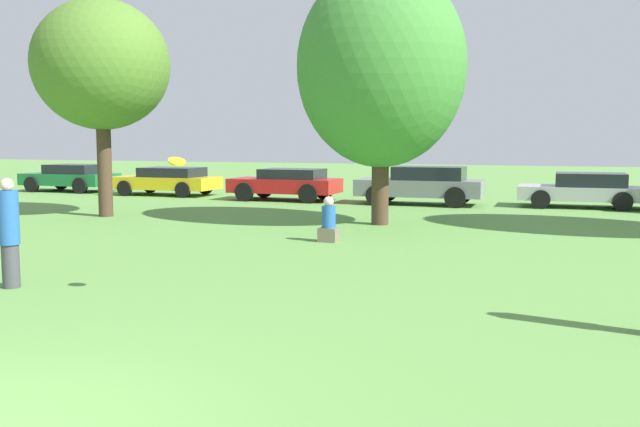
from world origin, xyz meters
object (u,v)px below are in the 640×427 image
(parked_car_red, at_px, (287,183))
(frisbee, at_px, (177,161))
(parked_car_grey, at_px, (422,184))
(parked_car_green, at_px, (71,177))
(bystander_sitting, at_px, (329,223))
(tree_1, at_px, (381,67))
(person_thrower, at_px, (9,233))
(parked_car_yellow, at_px, (167,180))
(parked_car_silver, at_px, (583,189))
(tree_0, at_px, (101,66))

(parked_car_red, bearing_deg, frisbee, 106.41)
(parked_car_grey, bearing_deg, parked_car_green, -4.36)
(frisbee, xyz_separation_m, parked_car_green, (-15.72, 16.52, -1.32))
(parked_car_red, bearing_deg, bystander_sitting, 116.69)
(frisbee, distance_m, parked_car_red, 16.47)
(tree_1, relative_size, parked_car_green, 1.66)
(person_thrower, height_order, parked_car_red, person_thrower)
(frisbee, xyz_separation_m, parked_car_yellow, (-10.57, 16.17, -1.35))
(bystander_sitting, relative_size, parked_car_grey, 0.23)
(frisbee, bearing_deg, parked_car_yellow, 123.18)
(person_thrower, relative_size, parked_car_grey, 0.38)
(parked_car_yellow, height_order, parked_car_red, parked_car_red)
(tree_1, relative_size, parked_car_grey, 1.54)
(tree_1, height_order, parked_car_silver, tree_1)
(person_thrower, height_order, parked_car_yellow, person_thrower)
(parked_car_yellow, xyz_separation_m, parked_car_red, (5.56, -0.54, 0.03))
(tree_0, bearing_deg, parked_car_silver, 30.38)
(tree_0, distance_m, parked_car_grey, 11.28)
(parked_car_green, bearing_deg, tree_1, 155.23)
(person_thrower, bearing_deg, tree_0, 116.13)
(person_thrower, distance_m, frisbee, 3.11)
(bystander_sitting, relative_size, parked_car_red, 0.25)
(bystander_sitting, height_order, tree_1, tree_1)
(tree_1, bearing_deg, parked_car_green, 156.59)
(frisbee, bearing_deg, parked_car_silver, 71.76)
(tree_0, xyz_separation_m, parked_car_yellow, (-2.67, 7.48, -3.81))
(tree_0, height_order, parked_car_silver, tree_0)
(frisbee, distance_m, parked_car_yellow, 19.37)
(parked_car_yellow, bearing_deg, frisbee, 121.82)
(tree_1, relative_size, parked_car_yellow, 1.57)
(bystander_sitting, xyz_separation_m, parked_car_yellow, (-10.63, 10.04, 0.20))
(tree_0, height_order, tree_1, tree_1)
(person_thrower, xyz_separation_m, bystander_sitting, (2.96, 6.27, -0.43))
(frisbee, xyz_separation_m, parked_car_grey, (0.13, 15.69, -1.25))
(person_thrower, height_order, parked_car_grey, person_thrower)
(tree_0, bearing_deg, parked_car_yellow, 109.67)
(tree_0, bearing_deg, parked_car_grey, 41.04)
(tree_1, bearing_deg, person_thrower, -108.13)
(frisbee, bearing_deg, bystander_sitting, 89.48)
(person_thrower, distance_m, parked_car_silver, 18.63)
(parked_car_red, bearing_deg, parked_car_silver, -176.54)
(person_thrower, xyz_separation_m, tree_1, (3.19, 9.73, 3.31))
(person_thrower, xyz_separation_m, parked_car_green, (-12.82, 16.66, -0.21))
(person_thrower, relative_size, parked_car_red, 0.41)
(bystander_sitting, distance_m, parked_car_grey, 9.57)
(parked_car_red, height_order, parked_car_silver, parked_car_red)
(frisbee, xyz_separation_m, bystander_sitting, (0.06, 6.13, -1.55))
(person_thrower, xyz_separation_m, frisbee, (2.90, 0.14, 1.11))
(frisbee, xyz_separation_m, tree_1, (0.29, 9.59, 2.20))
(tree_1, relative_size, parked_car_silver, 1.68)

